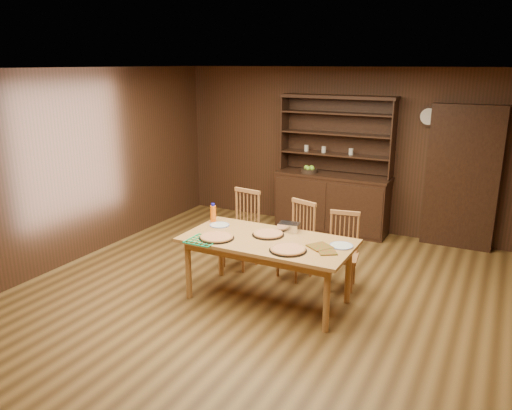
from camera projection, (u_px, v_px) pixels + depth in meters
The scene contains 20 objects.
floor at pixel (254, 297), 5.88m from camera, with size 6.00×6.00×0.00m, color brown.
room_shell at pixel (254, 165), 5.45m from camera, with size 6.00×6.00×6.00m.
china_hutch at pixel (332, 195), 8.07m from camera, with size 1.84×0.52×2.17m.
doorway at pixel (462, 178), 7.23m from camera, with size 1.00×0.18×2.10m, color black.
wall_clock at pixel (429, 116), 7.29m from camera, with size 0.30×0.05×0.30m.
dining_table at pixel (268, 246), 5.62m from camera, with size 1.91×0.96×0.75m.
chair_left at pixel (243, 226), 6.68m from camera, with size 0.48×0.46×1.04m.
chair_center at pixel (298, 237), 6.35m from camera, with size 0.50×0.49×0.99m.
chair_right at pixel (343, 248), 6.07m from camera, with size 0.44×0.43×0.93m.
pizza_left at pixel (217, 237), 5.61m from camera, with size 0.40×0.40×0.04m.
pizza_right at pixel (288, 249), 5.24m from camera, with size 0.40×0.40×0.04m.
pizza_center at pixel (268, 234), 5.72m from camera, with size 0.37×0.37×0.04m.
cooling_rack at pixel (203, 240), 5.54m from camera, with size 0.32×0.32×0.01m, color #0CA459, non-canonical shape.
plate_left at pixel (220, 225), 6.05m from camera, with size 0.24×0.24×0.02m.
plate_right at pixel (341, 246), 5.37m from camera, with size 0.26×0.26×0.02m.
foil_dish at pixel (289, 227), 5.86m from camera, with size 0.24×0.17×0.10m, color white.
juice_bottle at pixel (213, 213), 6.20m from camera, with size 0.07×0.07×0.23m.
pot_holder_a at pixel (327, 252), 5.20m from camera, with size 0.18×0.18×0.01m, color #9D1C12.
pot_holder_b at pixel (320, 247), 5.34m from camera, with size 0.22×0.22×0.02m, color #9D1C12.
fruit_bowl at pixel (309, 170), 8.08m from camera, with size 0.27×0.27×0.12m.
Camera 1 is at (2.48, -4.75, 2.66)m, focal length 35.00 mm.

